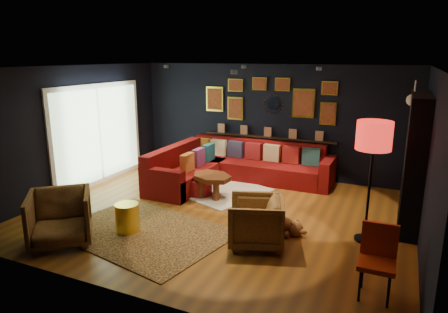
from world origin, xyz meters
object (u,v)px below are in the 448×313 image
at_px(armchair_left, 60,215).
at_px(armchair_right, 256,219).
at_px(gold_stool, 127,218).
at_px(floor_lamp, 374,140).
at_px(dog, 270,215).
at_px(pouf, 200,187).
at_px(coffee_table, 212,179).
at_px(sectional, 229,168).
at_px(orange_chair, 378,255).

xyz_separation_m(armchair_left, armchair_right, (2.71, 1.17, -0.04)).
xyz_separation_m(gold_stool, floor_lamp, (3.55, 1.26, 1.35)).
bearing_deg(dog, pouf, 173.18).
height_order(coffee_table, armchair_right, armchair_right).
height_order(sectional, orange_chair, orange_chair).
bearing_deg(armchair_left, armchair_right, -17.81).
distance_m(armchair_right, floor_lamp, 2.08).
distance_m(armchair_left, orange_chair, 4.49).
bearing_deg(coffee_table, floor_lamp, -13.82).
height_order(pouf, floor_lamp, floor_lamp).
bearing_deg(pouf, armchair_left, -108.78).
height_order(armchair_left, dog, armchair_left).
height_order(coffee_table, orange_chair, orange_chair).
distance_m(sectional, dog, 2.58).
bearing_deg(armchair_left, orange_chair, -34.36).
xyz_separation_m(pouf, gold_stool, (-0.27, -2.01, 0.05)).
bearing_deg(sectional, floor_lamp, -30.83).
distance_m(armchair_right, orange_chair, 1.87).
bearing_deg(sectional, armchair_right, -58.99).
bearing_deg(armchair_right, sectional, -167.75).
relative_size(pouf, dog, 0.38).
bearing_deg(dog, orange_chair, -16.85).
bearing_deg(pouf, orange_chair, -32.15).
height_order(gold_stool, dog, gold_stool).
bearing_deg(dog, floor_lamp, 25.79).
xyz_separation_m(armchair_left, gold_stool, (0.67, 0.74, -0.21)).
height_order(sectional, pouf, sectional).
distance_m(sectional, floor_lamp, 3.84).
bearing_deg(armchair_left, pouf, 30.02).
height_order(gold_stool, floor_lamp, floor_lamp).
relative_size(sectional, coffee_table, 3.11).
bearing_deg(armchair_left, floor_lamp, -15.80).
xyz_separation_m(sectional, armchair_left, (-1.10, -3.86, 0.13)).
height_order(sectional, armchair_left, armchair_left).
bearing_deg(floor_lamp, armchair_right, -151.13).
height_order(armchair_left, gold_stool, armchair_left).
bearing_deg(coffee_table, armchair_left, -113.83).
relative_size(coffee_table, dog, 0.84).
xyz_separation_m(armchair_left, orange_chair, (4.46, 0.53, 0.07)).
xyz_separation_m(gold_stool, dog, (2.05, 1.11, -0.02)).
bearing_deg(dog, armchair_left, -125.62).
xyz_separation_m(orange_chair, floor_lamp, (-0.25, 1.47, 1.07)).
bearing_deg(orange_chair, armchair_left, -173.50).
xyz_separation_m(sectional, pouf, (-0.16, -1.11, -0.13)).
relative_size(coffee_table, floor_lamp, 0.59).
height_order(sectional, floor_lamp, floor_lamp).
bearing_deg(gold_stool, coffee_table, 74.82).
xyz_separation_m(armchair_right, gold_stool, (-2.05, -0.43, -0.17)).
bearing_deg(armchair_right, armchair_left, -85.37).
distance_m(armchair_left, floor_lamp, 4.80).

